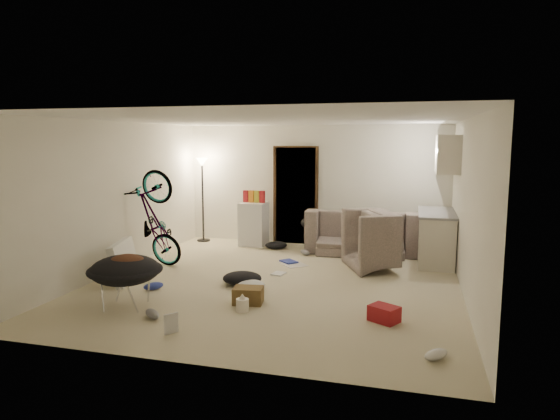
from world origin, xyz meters
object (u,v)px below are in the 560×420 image
(juicer, at_px, (242,304))
(armchair, at_px, (391,247))
(saucer_chair, at_px, (125,277))
(mini_fridge, at_px, (254,224))
(tv_box, at_px, (124,261))
(drink_case_b, at_px, (384,314))
(sofa, at_px, (362,236))
(floor_lamp, at_px, (202,181))
(bicycle, at_px, (155,241))
(drink_case_a, at_px, (248,295))
(kitchen_counter, at_px, (436,238))

(juicer, bearing_deg, armchair, 58.27)
(saucer_chair, bearing_deg, mini_fridge, 84.66)
(armchair, xyz_separation_m, mini_fridge, (-2.87, 1.18, 0.09))
(tv_box, relative_size, juicer, 4.02)
(saucer_chair, distance_m, drink_case_b, 3.36)
(sofa, relative_size, saucer_chair, 2.21)
(floor_lamp, distance_m, saucer_chair, 4.47)
(armchair, xyz_separation_m, bicycle, (-3.97, -0.98, 0.09))
(sofa, relative_size, drink_case_b, 6.38)
(floor_lamp, bearing_deg, sofa, -3.30)
(sofa, height_order, drink_case_a, sofa)
(kitchen_counter, bearing_deg, juicer, -126.07)
(sofa, bearing_deg, tv_box, 40.42)
(kitchen_counter, bearing_deg, tv_box, -151.31)
(drink_case_b, bearing_deg, drink_case_a, -156.17)
(mini_fridge, bearing_deg, bicycle, -116.81)
(kitchen_counter, distance_m, mini_fridge, 3.68)
(floor_lamp, height_order, tv_box, floor_lamp)
(bicycle, bearing_deg, juicer, -121.59)
(kitchen_counter, xyz_separation_m, armchair, (-0.76, -0.63, -0.08))
(sofa, xyz_separation_m, saucer_chair, (-2.66, -4.10, 0.10))
(drink_case_a, bearing_deg, mini_fridge, 99.14)
(tv_box, bearing_deg, sofa, 26.15)
(saucer_chair, xyz_separation_m, juicer, (1.54, 0.24, -0.31))
(sofa, distance_m, drink_case_b, 3.82)
(sofa, distance_m, mini_fridge, 2.28)
(mini_fridge, distance_m, tv_box, 3.33)
(tv_box, bearing_deg, juicer, -36.22)
(mini_fridge, xyz_separation_m, saucer_chair, (-0.39, -4.20, -0.04))
(kitchen_counter, distance_m, saucer_chair, 5.44)
(saucer_chair, xyz_separation_m, drink_case_a, (1.51, 0.55, -0.30))
(bicycle, height_order, tv_box, bicycle)
(tv_box, relative_size, drink_case_b, 2.85)
(kitchen_counter, distance_m, tv_box, 5.39)
(mini_fridge, xyz_separation_m, drink_case_b, (2.94, -3.86, -0.35))
(tv_box, bearing_deg, saucer_chair, -72.68)
(sofa, relative_size, tv_box, 2.24)
(mini_fridge, height_order, drink_case_a, mini_fridge)
(floor_lamp, bearing_deg, tv_box, -88.23)
(kitchen_counter, height_order, drink_case_a, kitchen_counter)
(bicycle, relative_size, mini_fridge, 1.92)
(sofa, distance_m, saucer_chair, 4.89)
(floor_lamp, height_order, sofa, floor_lamp)
(floor_lamp, height_order, saucer_chair, floor_lamp)
(armchair, xyz_separation_m, saucer_chair, (-3.27, -3.03, 0.05))
(drink_case_a, bearing_deg, armchair, 46.76)
(kitchen_counter, xyz_separation_m, drink_case_a, (-2.52, -3.10, -0.33))
(drink_case_a, xyz_separation_m, drink_case_b, (1.82, -0.21, -0.01))
(saucer_chair, distance_m, tv_box, 1.28)
(saucer_chair, bearing_deg, tv_box, 123.26)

